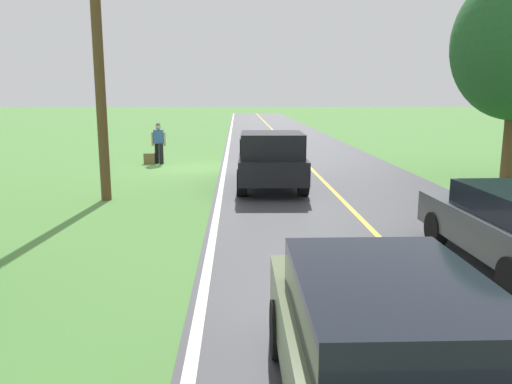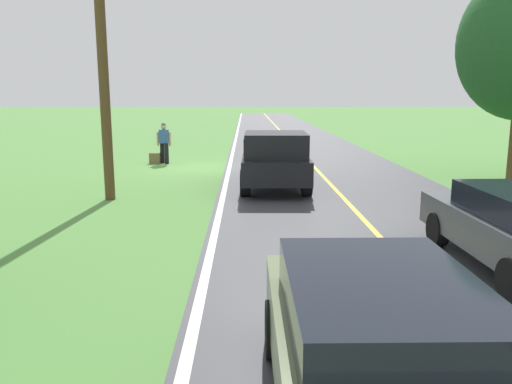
% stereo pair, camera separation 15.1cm
% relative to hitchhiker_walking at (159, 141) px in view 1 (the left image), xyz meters
% --- Properties ---
extents(ground_plane, '(200.00, 200.00, 0.00)m').
position_rel_hitchhiker_walking_xyz_m(ground_plane, '(-1.68, 1.33, -0.98)').
color(ground_plane, '#568E42').
extents(road_surface, '(7.35, 120.00, 0.00)m').
position_rel_hitchhiker_walking_xyz_m(road_surface, '(-6.34, 1.33, -0.98)').
color(road_surface, '#3D3D42').
rests_on(road_surface, ground).
extents(lane_edge_line, '(0.16, 117.60, 0.00)m').
position_rel_hitchhiker_walking_xyz_m(lane_edge_line, '(-2.85, 1.33, -0.98)').
color(lane_edge_line, silver).
rests_on(lane_edge_line, ground).
extents(lane_centre_line, '(0.14, 117.60, 0.00)m').
position_rel_hitchhiker_walking_xyz_m(lane_centre_line, '(-6.34, 1.33, -0.98)').
color(lane_centre_line, gold).
rests_on(lane_centre_line, ground).
extents(hitchhiker_walking, '(0.62, 0.51, 1.75)m').
position_rel_hitchhiker_walking_xyz_m(hitchhiker_walking, '(0.00, 0.00, 0.00)').
color(hitchhiker_walking, black).
rests_on(hitchhiker_walking, ground).
extents(suitcase_carried, '(0.46, 0.21, 0.46)m').
position_rel_hitchhiker_walking_xyz_m(suitcase_carried, '(0.42, 0.09, -0.75)').
color(suitcase_carried, brown).
rests_on(suitcase_carried, ground).
extents(pickup_truck_passing, '(2.20, 5.45, 1.82)m').
position_rel_hitchhiker_walking_xyz_m(pickup_truck_passing, '(-4.44, 5.80, -0.01)').
color(pickup_truck_passing, black).
rests_on(pickup_truck_passing, ground).
extents(sedan_ahead_same_lane, '(1.94, 4.41, 1.41)m').
position_rel_hitchhiker_walking_xyz_m(sedan_ahead_same_lane, '(-4.71, 17.86, -0.23)').
color(sedan_ahead_same_lane, '#66754C').
rests_on(sedan_ahead_same_lane, ground).
extents(utility_pole_roadside, '(0.28, 0.28, 7.82)m').
position_rel_hitchhiker_walking_xyz_m(utility_pole_roadside, '(0.35, 7.64, 2.93)').
color(utility_pole_roadside, brown).
rests_on(utility_pole_roadside, ground).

